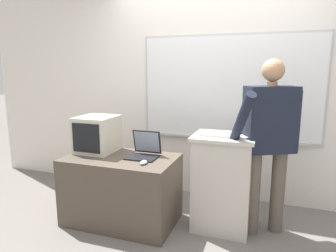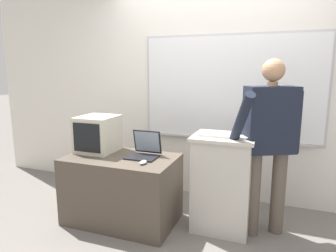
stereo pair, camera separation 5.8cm
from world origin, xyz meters
name	(u,v)px [view 1 (the left image)]	position (x,y,z in m)	size (l,w,h in m)	color
ground_plane	(182,250)	(0.00, 0.00, 0.00)	(30.00, 30.00, 0.00)	slate
back_wall	(215,86)	(0.01, 1.30, 1.34)	(6.40, 0.17, 2.69)	silver
lectern_podium	(222,182)	(0.25, 0.51, 0.47)	(0.58, 0.48, 0.93)	#BCB7AD
side_desk	(122,189)	(-0.73, 0.30, 0.34)	(1.10, 0.66, 0.68)	#4C4238
person_presenter	(269,136)	(0.65, 0.55, 0.95)	(0.62, 0.69, 1.64)	brown
laptop	(144,149)	(-0.52, 0.40, 0.76)	(0.30, 0.29, 0.25)	black
wireless_keyboard	(223,136)	(0.25, 0.45, 0.94)	(0.43, 0.12, 0.02)	beige
computer_mouse_by_laptop	(144,162)	(-0.43, 0.16, 0.70)	(0.06, 0.10, 0.03)	silver
computer_mouse_by_keyboard	(250,137)	(0.49, 0.44, 0.95)	(0.06, 0.10, 0.03)	silver
crt_monitor	(97,134)	(-1.07, 0.41, 0.87)	(0.38, 0.41, 0.38)	beige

